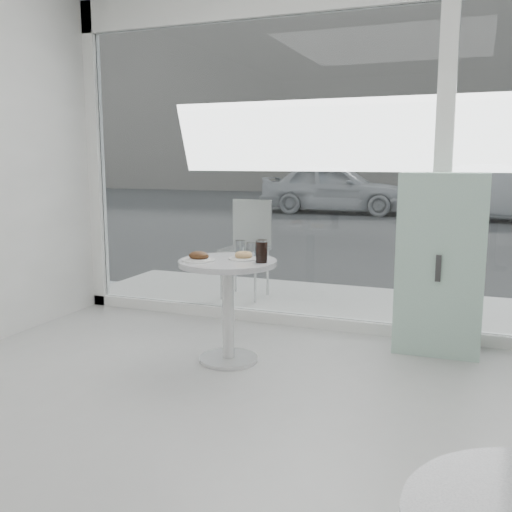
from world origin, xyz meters
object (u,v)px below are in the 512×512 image
at_px(main_table, 228,289).
at_px(patio_chair, 248,242).
at_px(car_silver, 501,193).
at_px(plate_fritter, 199,257).
at_px(plate_donut, 244,257).
at_px(water_tumbler_b, 251,251).
at_px(water_tumbler_a, 240,249).
at_px(car_white, 335,188).
at_px(mint_cabinet, 440,263).
at_px(cola_glass, 261,252).

distance_m(main_table, patio_chair, 1.92).
distance_m(car_silver, plate_fritter, 11.92).
relative_size(main_table, plate_fritter, 3.20).
xyz_separation_m(plate_donut, water_tumbler_b, (0.03, 0.09, 0.03)).
height_order(plate_donut, water_tumbler_a, water_tumbler_a).
xyz_separation_m(car_silver, water_tumbler_b, (-2.06, -11.41, 0.12)).
bearing_deg(car_white, car_silver, -100.76).
bearing_deg(car_silver, mint_cabinet, -171.19).
height_order(car_silver, plate_donut, car_silver).
xyz_separation_m(car_white, water_tumbler_b, (2.27, -12.10, 0.11)).
relative_size(plate_fritter, water_tumbler_a, 2.02).
bearing_deg(water_tumbler_b, mint_cabinet, 27.30).
xyz_separation_m(car_white, plate_fritter, (1.97, -12.37, 0.09)).
xyz_separation_m(car_white, cola_glass, (2.41, -12.26, 0.14)).
relative_size(patio_chair, plate_fritter, 4.26).
distance_m(plate_fritter, cola_glass, 0.46).
bearing_deg(car_silver, car_white, 93.81).
height_order(car_silver, water_tumbler_a, car_silver).
distance_m(plate_donut, water_tumbler_b, 0.10).
distance_m(car_silver, water_tumbler_b, 11.60).
bearing_deg(plate_fritter, patio_chair, 101.81).
relative_size(mint_cabinet, water_tumbler_a, 11.77).
relative_size(car_silver, cola_glass, 26.16).
distance_m(patio_chair, car_white, 10.55).
relative_size(main_table, water_tumbler_b, 6.76).
bearing_deg(patio_chair, main_table, -72.66).
bearing_deg(water_tumbler_b, plate_donut, -106.38).
bearing_deg(mint_cabinet, patio_chair, 152.92).
bearing_deg(main_table, plate_fritter, -149.07).
xyz_separation_m(mint_cabinet, water_tumbler_b, (-1.31, -0.68, 0.12)).
bearing_deg(water_tumbler_a, plate_donut, -57.61).
xyz_separation_m(main_table, plate_fritter, (-0.18, -0.11, 0.25)).
relative_size(plate_donut, water_tumbler_b, 1.97).
height_order(mint_cabinet, patio_chair, mint_cabinet).
relative_size(mint_cabinet, car_white, 0.34).
relative_size(car_white, water_tumbler_a, 35.04).
bearing_deg(plate_fritter, main_table, 30.93).
height_order(plate_donut, water_tumbler_b, water_tumbler_b).
distance_m(car_white, water_tumbler_b, 12.31).
height_order(water_tumbler_a, water_tumbler_b, water_tumbler_a).
bearing_deg(car_white, water_tumbler_a, -171.63).
relative_size(patio_chair, water_tumbler_b, 8.99).
distance_m(car_silver, plate_donut, 11.69).
xyz_separation_m(main_table, mint_cabinet, (1.43, 0.84, 0.15)).
xyz_separation_m(patio_chair, water_tumbler_b, (0.70, -1.66, 0.19)).
xyz_separation_m(main_table, patio_chair, (-0.58, 1.82, 0.08)).
height_order(main_table, water_tumbler_b, water_tumbler_b).
bearing_deg(water_tumbler_b, cola_glass, -48.93).
distance_m(mint_cabinet, water_tumbler_b, 1.48).
relative_size(mint_cabinet, patio_chair, 1.36).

